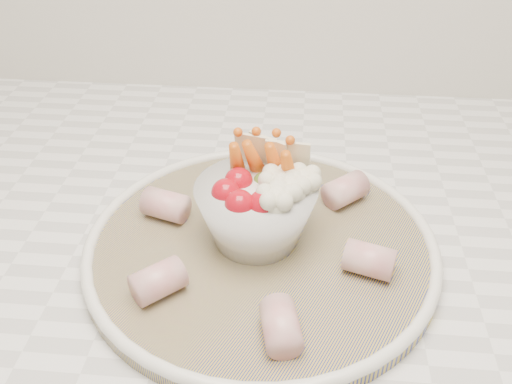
{
  "coord_description": "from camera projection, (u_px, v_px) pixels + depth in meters",
  "views": [
    {
      "loc": [
        -0.06,
        0.93,
        1.31
      ],
      "look_at": [
        -0.1,
        1.37,
        0.99
      ],
      "focal_mm": 40.0,
      "sensor_mm": 36.0,
      "label": 1
    }
  ],
  "objects": [
    {
      "name": "serving_platter",
      "position": [
        261.0,
        246.0,
        0.57
      ],
      "size": [
        0.47,
        0.47,
        0.02
      ],
      "color": "navy",
      "rests_on": "kitchen_counter"
    },
    {
      "name": "veggie_bowl",
      "position": [
        259.0,
        206.0,
        0.56
      ],
      "size": [
        0.12,
        0.12,
        0.1
      ],
      "color": "silver",
      "rests_on": "serving_platter"
    },
    {
      "name": "cured_meat_rolls",
      "position": [
        261.0,
        231.0,
        0.56
      ],
      "size": [
        0.26,
        0.29,
        0.03
      ],
      "color": "#BE575E",
      "rests_on": "serving_platter"
    }
  ]
}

